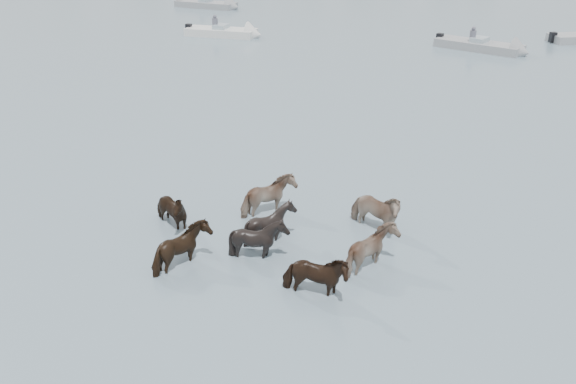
% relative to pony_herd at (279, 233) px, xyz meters
% --- Properties ---
extents(ground, '(400.00, 400.00, 0.00)m').
position_rel_pony_herd_xyz_m(ground, '(0.63, 0.37, -0.41)').
color(ground, slate).
rests_on(ground, ground).
extents(pony_herd, '(6.94, 4.69, 1.39)m').
position_rel_pony_herd_xyz_m(pony_herd, '(0.00, 0.00, 0.00)').
color(pony_herd, black).
rests_on(pony_herd, ground).
extents(motorboat_a, '(5.17, 1.73, 1.92)m').
position_rel_pony_herd_xyz_m(motorboat_a, '(-11.33, 24.47, -0.18)').
color(motorboat_a, silver).
rests_on(motorboat_a, ground).
extents(motorboat_b, '(5.64, 3.44, 1.92)m').
position_rel_pony_herd_xyz_m(motorboat_b, '(4.60, 24.93, -0.18)').
color(motorboat_b, gray).
rests_on(motorboat_b, ground).
extents(motorboat_f, '(5.83, 2.27, 1.92)m').
position_rel_pony_herd_xyz_m(motorboat_f, '(-17.15, 34.81, -0.18)').
color(motorboat_f, gray).
rests_on(motorboat_f, ground).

